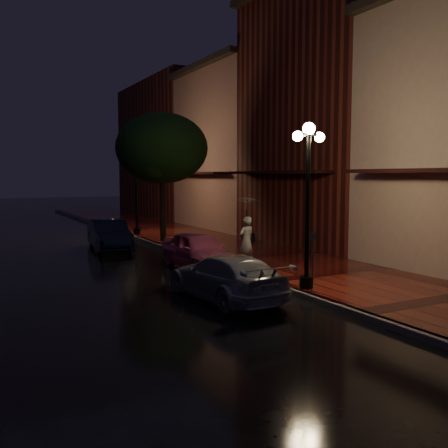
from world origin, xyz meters
TOP-DOWN VIEW (x-y plane):
  - ground at (0.00, 0.00)m, footprint 120.00×120.00m
  - sidewalk at (2.25, 0.00)m, footprint 4.50×60.00m
  - curb at (0.00, 0.00)m, footprint 0.25×60.00m
  - storefront_mid at (7.00, 2.00)m, footprint 5.00×8.00m
  - storefront_far at (7.00, 10.00)m, footprint 5.00×8.00m
  - storefront_extra at (7.00, 20.00)m, footprint 5.00×12.00m
  - streetlamp_near at (0.35, -5.00)m, footprint 0.96×0.36m
  - streetlamp_far at (0.35, 9.00)m, footprint 0.96×0.36m
  - street_tree at (0.61, 5.99)m, footprint 4.16×4.16m
  - pink_car at (-0.64, -0.44)m, footprint 1.52×3.67m
  - navy_car at (-2.10, 5.23)m, footprint 1.73×4.00m
  - silver_car at (-1.84, -4.53)m, footprint 1.84×4.03m
  - woman_with_umbrella at (0.60, -1.48)m, footprint 0.95×0.97m
  - parking_meter at (1.00, -4.42)m, footprint 0.14×0.11m

SIDE VIEW (x-z plane):
  - ground at x=0.00m, z-range 0.00..0.00m
  - sidewalk at x=2.25m, z-range 0.00..0.15m
  - curb at x=0.00m, z-range 0.00..0.15m
  - silver_car at x=-1.84m, z-range 0.00..1.14m
  - pink_car at x=-0.64m, z-range 0.00..1.24m
  - navy_car at x=-2.10m, z-range 0.00..1.28m
  - parking_meter at x=1.00m, z-range 0.30..1.69m
  - woman_with_umbrella at x=0.60m, z-range 0.52..2.80m
  - streetlamp_near at x=0.35m, z-range 0.45..4.76m
  - streetlamp_far at x=0.35m, z-range 0.45..4.76m
  - street_tree at x=0.61m, z-range 1.34..7.14m
  - storefront_far at x=7.00m, z-range 0.00..9.00m
  - storefront_extra at x=7.00m, z-range 0.00..10.00m
  - storefront_mid at x=7.00m, z-range 0.00..11.00m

